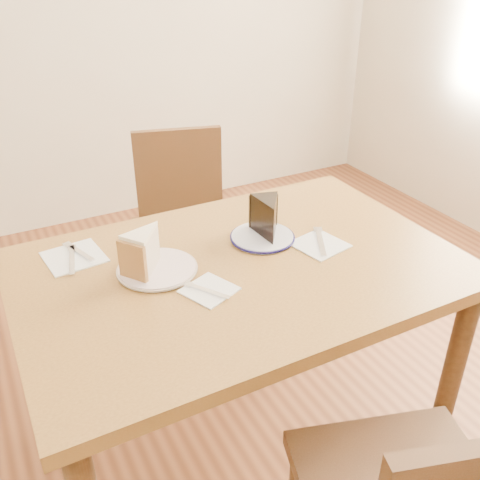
% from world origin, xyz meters
% --- Properties ---
extents(ground, '(4.00, 4.00, 0.00)m').
position_xyz_m(ground, '(0.00, 0.00, 0.00)').
color(ground, '#492513').
rests_on(ground, ground).
extents(table, '(1.20, 0.80, 0.75)m').
position_xyz_m(table, '(0.00, 0.00, 0.65)').
color(table, brown).
rests_on(table, ground).
extents(chair_far, '(0.53, 0.53, 0.86)m').
position_xyz_m(chair_far, '(0.13, 0.74, 0.48)').
color(chair_far, '#372010').
rests_on(chair_far, ground).
extents(plate_cream, '(0.21, 0.21, 0.01)m').
position_xyz_m(plate_cream, '(-0.21, 0.07, 0.76)').
color(plate_cream, silver).
rests_on(plate_cream, table).
extents(plate_navy, '(0.18, 0.18, 0.01)m').
position_xyz_m(plate_navy, '(0.12, 0.09, 0.76)').
color(plate_navy, silver).
rests_on(plate_navy, table).
extents(carrot_cake, '(0.14, 0.13, 0.10)m').
position_xyz_m(carrot_cake, '(-0.23, 0.08, 0.81)').
color(carrot_cake, beige).
rests_on(carrot_cake, plate_cream).
extents(chocolate_cake, '(0.11, 0.14, 0.10)m').
position_xyz_m(chocolate_cake, '(0.14, 0.09, 0.81)').
color(chocolate_cake, black).
rests_on(chocolate_cake, plate_navy).
extents(napkin_cream, '(0.15, 0.15, 0.00)m').
position_xyz_m(napkin_cream, '(-0.13, -0.08, 0.75)').
color(napkin_cream, white).
rests_on(napkin_cream, table).
extents(napkin_navy, '(0.16, 0.16, 0.00)m').
position_xyz_m(napkin_navy, '(0.25, -0.02, 0.75)').
color(napkin_navy, white).
rests_on(napkin_navy, table).
extents(napkin_spare, '(0.17, 0.17, 0.00)m').
position_xyz_m(napkin_spare, '(-0.40, 0.25, 0.75)').
color(napkin_spare, white).
rests_on(napkin_spare, table).
extents(fork_cream, '(0.09, 0.13, 0.00)m').
position_xyz_m(fork_cream, '(-0.14, -0.08, 0.76)').
color(fork_cream, silver).
rests_on(fork_cream, napkin_cream).
extents(knife_navy, '(0.10, 0.16, 0.00)m').
position_xyz_m(knife_navy, '(0.26, -0.01, 0.76)').
color(knife_navy, silver).
rests_on(knife_navy, napkin_navy).
extents(fork_spare, '(0.06, 0.14, 0.00)m').
position_xyz_m(fork_spare, '(-0.38, 0.26, 0.76)').
color(fork_spare, silver).
rests_on(fork_spare, napkin_spare).
extents(knife_spare, '(0.05, 0.16, 0.00)m').
position_xyz_m(knife_spare, '(-0.41, 0.23, 0.76)').
color(knife_spare, silver).
rests_on(knife_spare, napkin_spare).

